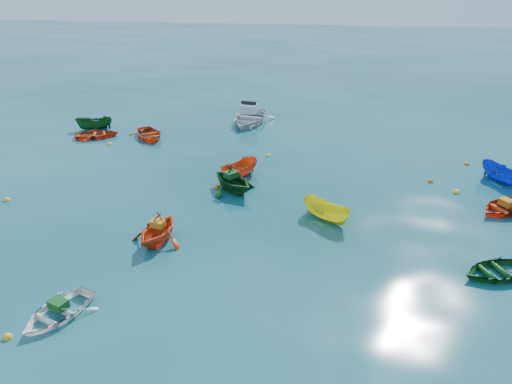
# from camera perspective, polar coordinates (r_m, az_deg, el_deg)

# --- Properties ---
(ground) EXTENTS (160.00, 160.00, 0.00)m
(ground) POSITION_cam_1_polar(r_m,az_deg,el_deg) (21.45, -1.75, -6.62)
(ground) COLOR #093944
(ground) RESTS_ON ground
(dinghy_white_near) EXTENTS (2.93, 3.36, 0.58)m
(dinghy_white_near) POSITION_cam_1_polar(r_m,az_deg,el_deg) (19.18, -21.67, -13.03)
(dinghy_white_near) COLOR white
(dinghy_white_near) RESTS_ON ground
(dinghy_orange_w) EXTENTS (2.89, 3.19, 1.45)m
(dinghy_orange_w) POSITION_cam_1_polar(r_m,az_deg,el_deg) (22.45, -11.06, -5.56)
(dinghy_orange_w) COLOR #E34115
(dinghy_orange_w) RESTS_ON ground
(sampan_yellow_mid) EXTENTS (2.74, 2.52, 1.05)m
(sampan_yellow_mid) POSITION_cam_1_polar(r_m,az_deg,el_deg) (24.04, 8.00, -3.12)
(sampan_yellow_mid) COLOR yellow
(sampan_yellow_mid) RESTS_ON ground
(dinghy_green_e) EXTENTS (3.54, 3.07, 0.61)m
(dinghy_green_e) POSITION_cam_1_polar(r_m,az_deg,el_deg) (22.03, 25.79, -8.51)
(dinghy_green_e) COLOR #114919
(dinghy_green_e) RESTS_ON ground
(dinghy_red_nw) EXTENTS (3.47, 3.00, 0.60)m
(dinghy_red_nw) POSITION_cam_1_polar(r_m,az_deg,el_deg) (36.58, -17.68, 5.99)
(dinghy_red_nw) COLOR red
(dinghy_red_nw) RESTS_ON ground
(sampan_orange_n) EXTENTS (2.42, 2.94, 1.09)m
(sampan_orange_n) POSITION_cam_1_polar(r_m,az_deg,el_deg) (28.34, -1.89, 1.67)
(sampan_orange_n) COLOR #E24815
(sampan_orange_n) RESTS_ON ground
(dinghy_green_n) EXTENTS (3.82, 3.78, 1.52)m
(dinghy_green_n) POSITION_cam_1_polar(r_m,az_deg,el_deg) (26.69, -2.69, 0.12)
(dinghy_green_n) COLOR #0F4115
(dinghy_green_n) RESTS_ON ground
(dinghy_red_ne) EXTENTS (3.91, 3.69, 0.66)m
(dinghy_red_ne) POSITION_cam_1_polar(r_m,az_deg,el_deg) (27.52, 26.64, -1.92)
(dinghy_red_ne) COLOR red
(dinghy_red_ne) RESTS_ON ground
(sampan_blue_far) EXTENTS (2.35, 2.99, 1.10)m
(sampan_blue_far) POSITION_cam_1_polar(r_m,az_deg,el_deg) (30.91, 26.21, 1.03)
(sampan_blue_far) COLOR #102ECC
(sampan_blue_far) RESTS_ON ground
(dinghy_red_far) EXTENTS (3.72, 3.97, 0.67)m
(dinghy_red_far) POSITION_cam_1_polar(r_m,az_deg,el_deg) (35.53, -12.11, 6.08)
(dinghy_red_far) COLOR red
(dinghy_red_far) RESTS_ON ground
(sampan_green_far) EXTENTS (2.75, 1.80, 0.99)m
(sampan_green_far) POSITION_cam_1_polar(r_m,az_deg,el_deg) (38.44, -17.94, 6.86)
(sampan_green_far) COLOR #0F4215
(sampan_green_far) RESTS_ON ground
(motorboat_white) EXTENTS (4.01, 5.11, 1.56)m
(motorboat_white) POSITION_cam_1_polar(r_m,az_deg,el_deg) (38.06, -0.81, 7.92)
(motorboat_white) COLOR silver
(motorboat_white) RESTS_ON ground
(tarp_green_a) EXTENTS (0.75, 0.67, 0.30)m
(tarp_green_a) POSITION_cam_1_polar(r_m,az_deg,el_deg) (18.97, -21.65, -11.83)
(tarp_green_a) COLOR #134E18
(tarp_green_a) RESTS_ON dinghy_white_near
(tarp_orange_a) EXTENTS (0.66, 0.55, 0.28)m
(tarp_orange_a) POSITION_cam_1_polar(r_m,az_deg,el_deg) (22.06, -11.18, -3.56)
(tarp_orange_a) COLOR orange
(tarp_orange_a) RESTS_ON dinghy_orange_w
(tarp_green_b) EXTENTS (0.84, 0.85, 0.33)m
(tarp_green_b) POSITION_cam_1_polar(r_m,az_deg,el_deg) (26.39, -2.87, 2.00)
(tarp_green_b) COLOR #124B17
(tarp_green_b) RESTS_ON dinghy_green_n
(tarp_orange_b) EXTENTS (0.77, 0.81, 0.31)m
(tarp_orange_b) POSITION_cam_1_polar(r_m,az_deg,el_deg) (27.25, 26.71, -1.06)
(tarp_orange_b) COLOR #B76612
(tarp_orange_b) RESTS_ON dinghy_red_ne
(buoy_ye_a) EXTENTS (0.34, 0.34, 0.34)m
(buoy_ye_a) POSITION_cam_1_polar(r_m,az_deg,el_deg) (18.90, -26.49, -14.70)
(buoy_ye_a) COLOR gold
(buoy_ye_a) RESTS_ON ground
(buoy_ye_b) EXTENTS (0.35, 0.35, 0.35)m
(buoy_ye_b) POSITION_cam_1_polar(r_m,az_deg,el_deg) (28.65, -26.56, -0.87)
(buoy_ye_b) COLOR yellow
(buoy_ye_b) RESTS_ON ground
(buoy_or_c) EXTENTS (0.34, 0.34, 0.34)m
(buoy_or_c) POSITION_cam_1_polar(r_m,az_deg,el_deg) (27.11, -4.48, 0.48)
(buoy_or_c) COLOR #D1670B
(buoy_or_c) RESTS_ON ground
(buoy_ye_c) EXTENTS (0.29, 0.29, 0.29)m
(buoy_ye_c) POSITION_cam_1_polar(r_m,az_deg,el_deg) (31.47, 1.38, 4.14)
(buoy_ye_c) COLOR yellow
(buoy_ye_c) RESTS_ON ground
(buoy_or_d) EXTENTS (0.31, 0.31, 0.31)m
(buoy_or_d) POSITION_cam_1_polar(r_m,az_deg,el_deg) (32.70, 22.93, 2.91)
(buoy_or_d) COLOR orange
(buoy_or_d) RESTS_ON ground
(buoy_ye_d) EXTENTS (0.29, 0.29, 0.29)m
(buoy_ye_d) POSITION_cam_1_polar(r_m,az_deg,el_deg) (34.84, -16.38, 5.22)
(buoy_ye_d) COLOR yellow
(buoy_ye_d) RESTS_ON ground
(buoy_or_e) EXTENTS (0.32, 0.32, 0.32)m
(buoy_or_e) POSITION_cam_1_polar(r_m,az_deg,el_deg) (29.38, 19.31, 1.08)
(buoy_or_e) COLOR #E75A0C
(buoy_or_e) RESTS_ON ground
(buoy_ye_e) EXTENTS (0.38, 0.38, 0.38)m
(buoy_ye_e) POSITION_cam_1_polar(r_m,az_deg,el_deg) (28.53, 21.93, -0.08)
(buoy_ye_e) COLOR yellow
(buoy_ye_e) RESTS_ON ground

